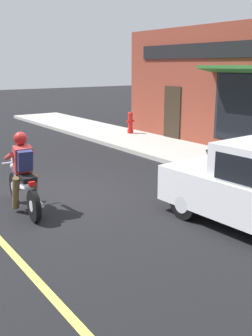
{
  "coord_description": "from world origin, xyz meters",
  "views": [
    {
      "loc": [
        -3.58,
        -7.61,
        2.87
      ],
      "look_at": [
        0.64,
        -1.63,
        0.95
      ],
      "focal_mm": 42.0,
      "sensor_mm": 36.0,
      "label": 1
    }
  ],
  "objects": [
    {
      "name": "storefront_building",
      "position": [
        6.79,
        0.34,
        2.11
      ],
      "size": [
        1.25,
        11.92,
        4.2
      ],
      "color": "brown",
      "rests_on": "ground"
    },
    {
      "name": "ground_plane",
      "position": [
        0.0,
        0.0,
        0.0
      ],
      "size": [
        80.0,
        80.0,
        0.0
      ],
      "primitive_type": "plane",
      "color": "black"
    },
    {
      "name": "motorcycle_with_rider",
      "position": [
        -0.92,
        -0.26,
        0.68
      ],
      "size": [
        0.61,
        2.02,
        1.62
      ],
      "color": "black",
      "rests_on": "ground"
    },
    {
      "name": "fire_hydrant",
      "position": [
        5.86,
        5.46,
        0.57
      ],
      "size": [
        0.36,
        0.24,
        0.88
      ],
      "color": "red",
      "rests_on": "sidewalk_curb"
    },
    {
      "name": "sidewalk_curb",
      "position": [
        5.26,
        3.0,
        0.07
      ],
      "size": [
        2.6,
        22.0,
        0.14
      ],
      "primitive_type": "cube",
      "color": "#ADAAA3",
      "rests_on": "ground"
    }
  ]
}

